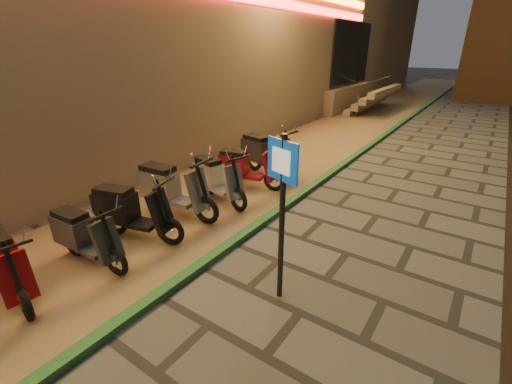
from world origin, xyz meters
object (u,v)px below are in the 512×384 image
Objects in this scene: pedestrian_sign at (282,199)px; scooter_6 at (129,211)px; scooter_9 at (243,167)px; scooter_10 at (264,153)px; scooter_7 at (170,188)px; scooter_4 at (6,264)px; scooter_8 at (215,178)px; scooter_5 at (83,236)px.

scooter_6 is at bearing -160.25° from pedestrian_sign.
scooter_9 is 0.89× the size of scooter_10.
scooter_4 is at bearing -95.83° from scooter_7.
scooter_10 is (-0.05, 2.02, 0.05)m from scooter_8.
scooter_5 is at bearing -107.41° from scooter_9.
scooter_8 is (0.27, 4.01, 0.04)m from scooter_4.
scooter_8 is (0.13, 3.00, 0.05)m from scooter_5.
scooter_5 is (0.14, 1.01, -0.00)m from scooter_4.
scooter_5 is at bearing -102.89° from scooter_6.
scooter_4 is 4.98m from scooter_9.
scooter_7 is at bearing -179.35° from pedestrian_sign.
pedestrian_sign reaches higher than scooter_4.
scooter_10 is at bearing 85.05° from scooter_5.
scooter_5 is 0.83× the size of scooter_7.
scooter_5 is 5.02m from scooter_10.
pedestrian_sign is 1.48× the size of scooter_4.
scooter_6 reaches higher than scooter_4.
scooter_8 is (-2.83, 1.97, -0.96)m from pedestrian_sign.
pedestrian_sign is at bearing 15.09° from scooter_5.
scooter_4 is 1.01× the size of scooter_5.
scooter_9 reaches higher than scooter_5.
scooter_7 is 1.13× the size of scooter_9.
scooter_6 reaches higher than scooter_5.
scooter_6 is at bearing 97.20° from scooter_4.
scooter_7 reaches higher than scooter_6.
pedestrian_sign is 3.29m from scooter_5.
scooter_9 is at bearing 83.13° from scooter_5.
pedestrian_sign is at bearing -44.11° from scooter_10.
scooter_4 is at bearing -129.59° from pedestrian_sign.
scooter_4 is 6.03m from scooter_10.
scooter_7 is (-3.10, 0.91, -0.91)m from pedestrian_sign.
scooter_7 reaches higher than scooter_5.
scooter_6 is 1.02× the size of scooter_8.
scooter_6 is at bearing -81.65° from scooter_10.
scooter_4 is at bearing -82.02° from scooter_10.
scooter_6 is 0.92× the size of scooter_10.
scooter_5 is (-2.96, -1.03, -1.01)m from pedestrian_sign.
scooter_4 is at bearing -108.41° from scooter_9.
scooter_9 is 1.07m from scooter_10.
scooter_6 is 2.12m from scooter_8.
pedestrian_sign is at bearing -61.23° from scooter_9.
scooter_10 is at bearing 81.66° from scooter_9.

